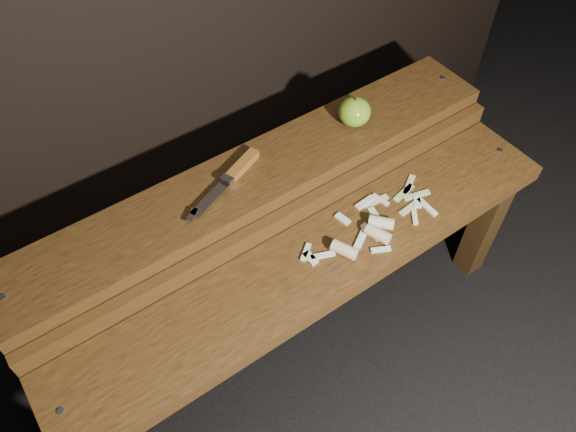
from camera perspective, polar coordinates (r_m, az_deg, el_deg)
ground at (r=1.56m, az=1.29°, el=-11.88°), size 60.00×60.00×0.00m
bench_front_tier at (r=1.23m, az=3.26°, el=-6.42°), size 1.20×0.20×0.42m
bench_rear_tier at (r=1.29m, az=-2.69°, el=1.97°), size 1.20×0.21×0.50m
apple at (r=1.33m, az=6.77°, el=10.48°), size 0.08×0.08×0.08m
knife at (r=1.22m, az=-5.46°, el=4.33°), size 0.23×0.11×0.02m
apple_scraps at (r=1.23m, az=8.52°, el=-1.25°), size 0.36×0.15×0.03m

